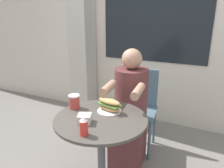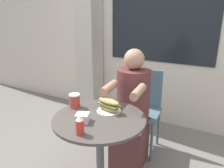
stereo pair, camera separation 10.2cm
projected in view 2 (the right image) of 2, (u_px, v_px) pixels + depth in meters
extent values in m
cube|color=beige|center=(166.00, 16.00, 2.66)|extent=(8.00, 0.08, 2.80)
cube|color=#B2ADA3|center=(89.00, 31.00, 3.01)|extent=(0.28, 0.28, 2.40)
cylinder|color=#47423D|center=(99.00, 119.00, 1.59)|extent=(0.68, 0.68, 0.02)
cylinder|color=#515156|center=(100.00, 159.00, 1.70)|extent=(0.06, 0.06, 0.68)
cube|color=slate|center=(141.00, 113.00, 2.30)|extent=(0.42, 0.42, 0.02)
cube|color=slate|center=(146.00, 88.00, 2.38)|extent=(0.35, 0.07, 0.42)
cylinder|color=slate|center=(151.00, 143.00, 2.16)|extent=(0.03, 0.03, 0.43)
cylinder|color=slate|center=(120.00, 136.00, 2.28)|extent=(0.03, 0.03, 0.43)
cylinder|color=slate|center=(158.00, 127.00, 2.45)|extent=(0.03, 0.03, 0.43)
cylinder|color=slate|center=(130.00, 122.00, 2.57)|extent=(0.03, 0.03, 0.43)
cube|color=brown|center=(130.00, 144.00, 2.13)|extent=(0.34, 0.42, 0.45)
cylinder|color=brown|center=(133.00, 96.00, 2.03)|extent=(0.31, 0.31, 0.51)
sphere|color=tan|center=(134.00, 59.00, 1.92)|extent=(0.18, 0.18, 0.18)
cylinder|color=tan|center=(138.00, 92.00, 1.69)|extent=(0.09, 0.25, 0.07)
cylinder|color=tan|center=(109.00, 88.00, 1.78)|extent=(0.09, 0.25, 0.07)
cylinder|color=white|center=(109.00, 111.00, 1.68)|extent=(0.19, 0.19, 0.01)
ellipsoid|color=tan|center=(109.00, 108.00, 1.67)|extent=(0.21, 0.12, 0.04)
cube|color=olive|center=(109.00, 105.00, 1.67)|extent=(0.19, 0.12, 0.01)
ellipsoid|color=tan|center=(109.00, 101.00, 1.66)|extent=(0.21, 0.12, 0.04)
cylinder|color=#B73D38|center=(75.00, 101.00, 1.74)|extent=(0.08, 0.08, 0.10)
cylinder|color=white|center=(74.00, 95.00, 1.72)|extent=(0.09, 0.09, 0.01)
cube|color=silver|center=(82.00, 118.00, 1.51)|extent=(0.12, 0.12, 0.06)
cylinder|color=red|center=(80.00, 127.00, 1.35)|extent=(0.05, 0.05, 0.10)
cone|color=white|center=(79.00, 118.00, 1.33)|extent=(0.05, 0.05, 0.03)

